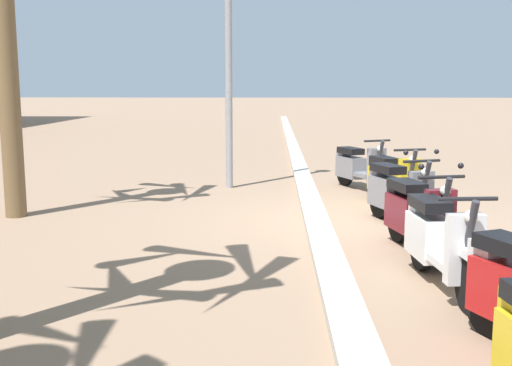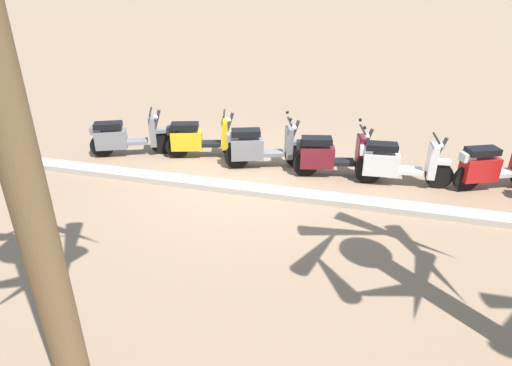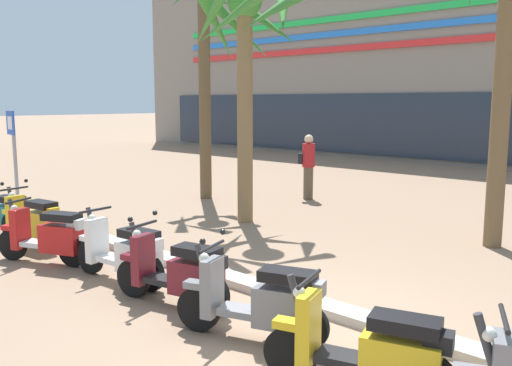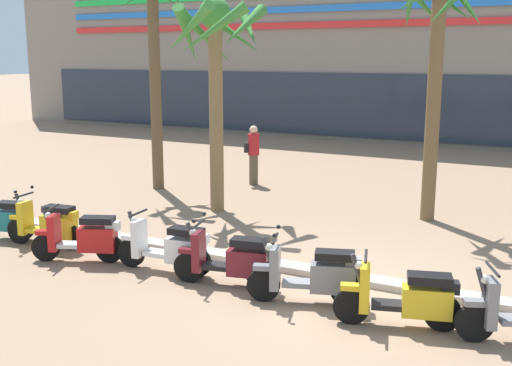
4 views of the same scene
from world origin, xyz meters
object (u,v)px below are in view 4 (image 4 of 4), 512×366
(palm_tree_by_mall_entrance, at_px, (216,51))
(palm_tree_near_sign, at_px, (153,23))
(scooter_teal_mid_rear, at_px, (1,218))
(scooter_yellow_tail_end, at_px, (407,298))
(scooter_red_far_back, at_px, (84,238))
(pedestrian_by_palm_tree, at_px, (253,153))
(palm_tree_mid_walkway, at_px, (439,25))
(scooter_yellow_mid_centre, at_px, (48,225))
(scooter_white_gap_after_mid, at_px, (171,248))
(scooter_grey_second_in_line, at_px, (315,275))
(scooter_maroon_last_in_row, at_px, (233,260))

(palm_tree_by_mall_entrance, height_order, palm_tree_near_sign, palm_tree_near_sign)
(scooter_teal_mid_rear, relative_size, scooter_yellow_tail_end, 0.98)
(scooter_red_far_back, bearing_deg, scooter_teal_mid_rear, 173.19)
(scooter_teal_mid_rear, distance_m, palm_tree_by_mall_entrance, 6.07)
(scooter_yellow_tail_end, distance_m, pedestrian_by_palm_tree, 10.14)
(palm_tree_by_mall_entrance, height_order, palm_tree_mid_walkway, palm_tree_mid_walkway)
(palm_tree_mid_walkway, height_order, palm_tree_near_sign, palm_tree_near_sign)
(scooter_yellow_mid_centre, height_order, scooter_white_gap_after_mid, scooter_yellow_mid_centre)
(scooter_grey_second_in_line, xyz_separation_m, pedestrian_by_palm_tree, (-5.08, 7.53, 0.48))
(scooter_teal_mid_rear, bearing_deg, palm_tree_mid_walkway, 37.06)
(scooter_red_far_back, bearing_deg, scooter_grey_second_in_line, 1.81)
(scooter_yellow_mid_centre, bearing_deg, scooter_white_gap_after_mid, -1.61)
(scooter_teal_mid_rear, xyz_separation_m, palm_tree_mid_walkway, (7.56, 5.71, 3.97))
(scooter_teal_mid_rear, height_order, palm_tree_mid_walkway, palm_tree_mid_walkway)
(scooter_white_gap_after_mid, xyz_separation_m, palm_tree_near_sign, (-4.49, 5.65, 4.18))
(scooter_teal_mid_rear, bearing_deg, scooter_grey_second_in_line, -1.34)
(scooter_white_gap_after_mid, bearing_deg, palm_tree_by_mall_entrance, 110.69)
(scooter_white_gap_after_mid, relative_size, pedestrian_by_palm_tree, 1.06)
(pedestrian_by_palm_tree, bearing_deg, scooter_teal_mid_rear, -105.54)
(scooter_red_far_back, bearing_deg, palm_tree_near_sign, 114.83)
(scooter_grey_second_in_line, height_order, pedestrian_by_palm_tree, pedestrian_by_palm_tree)
(scooter_white_gap_after_mid, relative_size, scooter_yellow_tail_end, 1.08)
(scooter_yellow_mid_centre, bearing_deg, scooter_teal_mid_rear, -178.09)
(pedestrian_by_palm_tree, bearing_deg, palm_tree_mid_walkway, -16.74)
(pedestrian_by_palm_tree, bearing_deg, palm_tree_near_sign, -141.31)
(scooter_teal_mid_rear, xyz_separation_m, palm_tree_by_mall_entrance, (2.76, 4.18, 3.42))
(scooter_maroon_last_in_row, distance_m, palm_tree_by_mall_entrance, 6.18)
(scooter_maroon_last_in_row, bearing_deg, pedestrian_by_palm_tree, 115.67)
(pedestrian_by_palm_tree, bearing_deg, palm_tree_by_mall_entrance, -77.45)
(scooter_maroon_last_in_row, height_order, palm_tree_mid_walkway, palm_tree_mid_walkway)
(scooter_red_far_back, distance_m, scooter_maroon_last_in_row, 3.05)
(scooter_white_gap_after_mid, bearing_deg, scooter_maroon_last_in_row, -2.78)
(scooter_maroon_last_in_row, height_order, palm_tree_by_mall_entrance, palm_tree_by_mall_entrance)
(scooter_yellow_mid_centre, relative_size, palm_tree_by_mall_entrance, 0.34)
(scooter_yellow_mid_centre, relative_size, scooter_red_far_back, 1.06)
(scooter_white_gap_after_mid, distance_m, palm_tree_by_mall_entrance, 5.65)
(scooter_maroon_last_in_row, bearing_deg, palm_tree_by_mall_entrance, 123.92)
(scooter_grey_second_in_line, height_order, palm_tree_by_mall_entrance, palm_tree_by_mall_entrance)
(scooter_yellow_mid_centre, distance_m, pedestrian_by_palm_tree, 7.37)
(scooter_white_gap_after_mid, distance_m, palm_tree_mid_walkway, 7.68)
(scooter_teal_mid_rear, bearing_deg, scooter_white_gap_after_mid, -0.54)
(scooter_yellow_mid_centre, relative_size, scooter_maroon_last_in_row, 0.98)
(scooter_maroon_last_in_row, distance_m, pedestrian_by_palm_tree, 8.30)
(palm_tree_near_sign, distance_m, pedestrian_by_palm_tree, 4.64)
(scooter_white_gap_after_mid, height_order, palm_tree_near_sign, palm_tree_near_sign)
(scooter_grey_second_in_line, bearing_deg, scooter_red_far_back, -178.19)
(scooter_yellow_mid_centre, bearing_deg, palm_tree_mid_walkway, 42.24)
(scooter_teal_mid_rear, height_order, scooter_white_gap_after_mid, same)
(scooter_yellow_mid_centre, distance_m, palm_tree_mid_walkway, 9.30)
(scooter_red_far_back, height_order, palm_tree_mid_walkway, palm_tree_mid_walkway)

